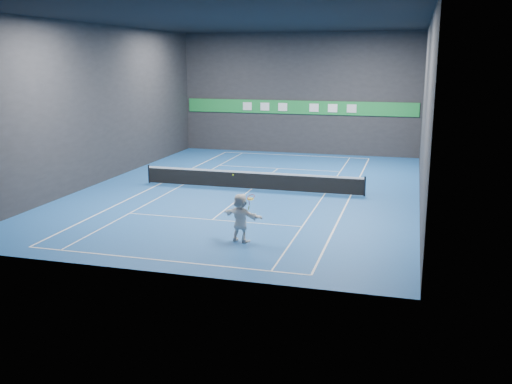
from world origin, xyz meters
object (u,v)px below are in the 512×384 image
(tennis_net, at_px, (251,180))
(player, at_px, (241,218))
(tennis_racket, at_px, (251,199))
(tennis_ball, at_px, (233,175))

(tennis_net, bearing_deg, player, -76.63)
(player, bearing_deg, tennis_racket, -154.29)
(tennis_racket, bearing_deg, tennis_ball, -173.06)
(tennis_net, relative_size, tennis_racket, 18.71)
(player, bearing_deg, tennis_ball, 25.92)
(tennis_net, xyz_separation_m, tennis_racket, (2.54, -8.98, 1.22))
(player, height_order, tennis_net, player)
(player, xyz_separation_m, tennis_racket, (0.40, 0.05, 0.78))
(player, relative_size, tennis_ball, 27.82)
(player, xyz_separation_m, tennis_net, (-2.15, 9.03, -0.44))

